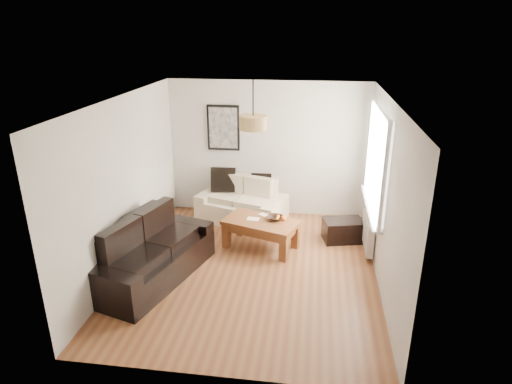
# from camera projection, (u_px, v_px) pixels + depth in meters

# --- Properties ---
(floor) EXTENTS (4.50, 4.50, 0.00)m
(floor) POSITION_uv_depth(u_px,v_px,m) (251.00, 269.00, 6.81)
(floor) COLOR brown
(floor) RESTS_ON ground
(ceiling) EXTENTS (3.80, 4.50, 0.00)m
(ceiling) POSITION_uv_depth(u_px,v_px,m) (250.00, 100.00, 5.89)
(ceiling) COLOR white
(ceiling) RESTS_ON floor
(wall_back) EXTENTS (3.80, 0.04, 2.60)m
(wall_back) POSITION_uv_depth(u_px,v_px,m) (268.00, 149.00, 8.43)
(wall_back) COLOR silver
(wall_back) RESTS_ON floor
(wall_front) EXTENTS (3.80, 0.04, 2.60)m
(wall_front) POSITION_uv_depth(u_px,v_px,m) (216.00, 272.00, 4.27)
(wall_front) COLOR silver
(wall_front) RESTS_ON floor
(wall_left) EXTENTS (0.04, 4.50, 2.60)m
(wall_left) POSITION_uv_depth(u_px,v_px,m) (125.00, 184.00, 6.59)
(wall_left) COLOR silver
(wall_left) RESTS_ON floor
(wall_right) EXTENTS (0.04, 4.50, 2.60)m
(wall_right) POSITION_uv_depth(u_px,v_px,m) (385.00, 197.00, 6.11)
(wall_right) COLOR silver
(wall_right) RESTS_ON floor
(window_bay) EXTENTS (0.14, 1.90, 1.60)m
(window_bay) POSITION_uv_depth(u_px,v_px,m) (378.00, 160.00, 6.75)
(window_bay) COLOR white
(window_bay) RESTS_ON wall_right
(radiator) EXTENTS (0.10, 0.90, 0.52)m
(radiator) POSITION_uv_depth(u_px,v_px,m) (368.00, 231.00, 7.19)
(radiator) COLOR white
(radiator) RESTS_ON wall_right
(poster) EXTENTS (0.62, 0.04, 0.87)m
(poster) POSITION_uv_depth(u_px,v_px,m) (223.00, 128.00, 8.37)
(poster) COLOR black
(poster) RESTS_ON wall_back
(pendant_shade) EXTENTS (0.40, 0.40, 0.20)m
(pendant_shade) POSITION_uv_depth(u_px,v_px,m) (253.00, 123.00, 6.30)
(pendant_shade) COLOR tan
(pendant_shade) RESTS_ON ceiling
(loveseat_cream) EXTENTS (1.80, 1.31, 0.80)m
(loveseat_cream) POSITION_uv_depth(u_px,v_px,m) (242.00, 201.00, 8.37)
(loveseat_cream) COLOR beige
(loveseat_cream) RESTS_ON floor
(sofa_leather) EXTENTS (1.54, 2.24, 0.88)m
(sofa_leather) POSITION_uv_depth(u_px,v_px,m) (150.00, 251.00, 6.45)
(sofa_leather) COLOR black
(sofa_leather) RESTS_ON floor
(coffee_table) EXTENTS (1.36, 1.01, 0.49)m
(coffee_table) POSITION_uv_depth(u_px,v_px,m) (261.00, 234.00, 7.40)
(coffee_table) COLOR brown
(coffee_table) RESTS_ON floor
(ottoman) EXTENTS (0.75, 0.57, 0.38)m
(ottoman) POSITION_uv_depth(u_px,v_px,m) (343.00, 230.00, 7.66)
(ottoman) COLOR black
(ottoman) RESTS_ON floor
(cushion_left) EXTENTS (0.48, 0.18, 0.47)m
(cushion_left) POSITION_uv_depth(u_px,v_px,m) (223.00, 180.00, 8.48)
(cushion_left) COLOR black
(cushion_left) RESTS_ON loveseat_cream
(cushion_right) EXTENTS (0.38, 0.13, 0.38)m
(cushion_right) POSITION_uv_depth(u_px,v_px,m) (261.00, 183.00, 8.40)
(cushion_right) COLOR black
(cushion_right) RESTS_ON loveseat_cream
(fruit_bowl) EXTENTS (0.30, 0.30, 0.07)m
(fruit_bowl) POSITION_uv_depth(u_px,v_px,m) (275.00, 218.00, 7.33)
(fruit_bowl) COLOR black
(fruit_bowl) RESTS_ON coffee_table
(orange_a) EXTENTS (0.07, 0.07, 0.06)m
(orange_a) POSITION_uv_depth(u_px,v_px,m) (277.00, 218.00, 7.29)
(orange_a) COLOR orange
(orange_a) RESTS_ON fruit_bowl
(orange_b) EXTENTS (0.10, 0.10, 0.09)m
(orange_b) POSITION_uv_depth(u_px,v_px,m) (284.00, 218.00, 7.30)
(orange_b) COLOR orange
(orange_b) RESTS_ON fruit_bowl
(orange_c) EXTENTS (0.08, 0.08, 0.06)m
(orange_c) POSITION_uv_depth(u_px,v_px,m) (278.00, 216.00, 7.37)
(orange_c) COLOR orange
(orange_c) RESTS_ON fruit_bowl
(papers) EXTENTS (0.21, 0.16, 0.01)m
(papers) POSITION_uv_depth(u_px,v_px,m) (253.00, 219.00, 7.37)
(papers) COLOR white
(papers) RESTS_ON coffee_table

